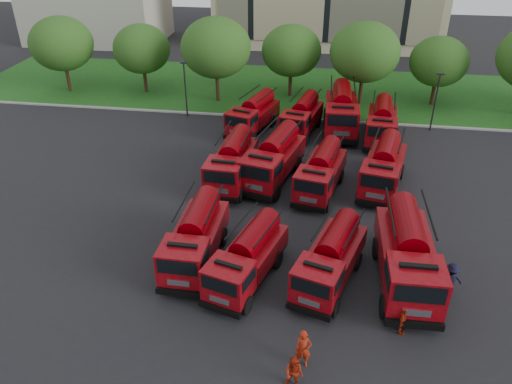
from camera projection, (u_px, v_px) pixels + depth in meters
The scene contains 29 objects.
ground at pixel (271, 229), 30.80m from camera, with size 140.00×140.00×0.00m, color black.
lawn at pixel (301, 90), 52.90m from camera, with size 70.00×16.00×0.12m, color #134512.
curb at pixel (295, 119), 46.00m from camera, with size 70.00×0.30×0.14m, color gray.
side_building at pixel (97, 3), 69.54m from camera, with size 18.00×12.00×10.00m, color #A3A091.
tree_0 at pixel (61, 44), 50.03m from camera, with size 6.30×6.30×7.70m.
tree_1 at pixel (142, 49), 50.10m from camera, with size 5.71×5.71×6.98m.
tree_2 at pixel (216, 48), 47.40m from camera, with size 6.72×6.72×8.22m.
tree_3 at pixel (291, 51), 48.97m from camera, with size 5.88×5.88×7.19m.
tree_4 at pixel (365, 52), 46.53m from camera, with size 6.55×6.55×8.01m.
tree_5 at pixel (439, 62), 46.94m from camera, with size 5.46×5.46×6.68m.
lamp_post_0 at pixel (185, 86), 45.24m from camera, with size 0.60×0.25×5.11m.
lamp_post_1 at pixel (436, 99), 42.44m from camera, with size 0.60×0.25×5.11m.
fire_truck_0 at pixel (196, 237), 27.37m from camera, with size 2.61×6.90×3.13m.
fire_truck_1 at pixel (248, 257), 26.02m from camera, with size 3.88×6.72×2.90m.
fire_truck_2 at pixel (331, 259), 25.89m from camera, with size 4.02×6.83×2.94m.
fire_truck_3 at pixel (407, 254), 25.74m from camera, with size 2.98×7.80×3.53m.
fire_truck_4 at pixel (232, 162), 35.13m from camera, with size 2.91×7.19×3.21m.
fire_truck_5 at pixel (274, 158), 35.39m from camera, with size 4.25×7.81×3.38m.
fire_truck_6 at pixel (321, 172), 34.01m from camera, with size 3.58×6.97×3.03m.
fire_truck_7 at pixel (383, 167), 34.46m from camera, with size 3.79×7.38×3.21m.
fire_truck_8 at pixel (253, 115), 42.99m from camera, with size 4.11×7.02×3.03m.
fire_truck_9 at pixel (302, 117), 42.66m from camera, with size 3.54×6.86×2.98m.
fire_truck_10 at pixel (341, 111), 43.03m from camera, with size 2.99×7.93×3.59m.
fire_truck_11 at pixel (382, 123), 41.31m from camera, with size 3.02×7.04×3.12m.
firefighter_0 at pixel (302, 364), 21.86m from camera, with size 0.71×0.51×1.93m, color maroon.
firefighter_2 at pixel (400, 333), 23.45m from camera, with size 0.89×0.50×1.51m, color maroon.
firefighter_3 at pixel (447, 293), 25.78m from camera, with size 1.23×0.63×1.90m, color black.
firefighter_4 at pixel (238, 196), 34.23m from camera, with size 0.94×0.61×1.91m, color black.
firefighter_5 at pixel (383, 209), 32.79m from camera, with size 1.42×0.61×1.53m, color maroon.
Camera 1 is at (2.85, -25.20, 17.64)m, focal length 35.00 mm.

